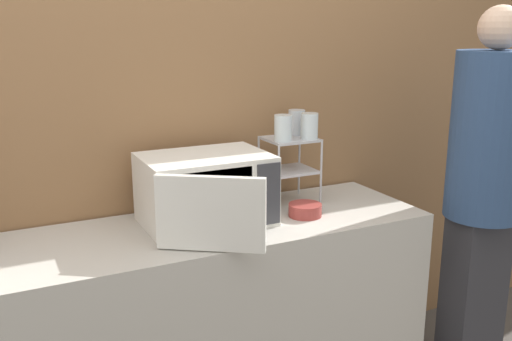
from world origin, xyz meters
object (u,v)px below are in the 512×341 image
at_px(glass_front_left, 283,128).
at_px(bowl, 305,210).
at_px(microwave, 206,190).
at_px(person, 485,182).
at_px(dish_rack, 290,157).
at_px(glass_front_right, 309,126).
at_px(glass_back_right, 297,122).

relative_size(glass_front_left, bowl, 0.80).
relative_size(microwave, person, 0.34).
bearing_deg(bowl, dish_rack, 80.29).
distance_m(dish_rack, glass_front_right, 0.17).
bearing_deg(glass_back_right, person, -34.96).
height_order(microwave, glass_back_right, glass_back_right).
distance_m(dish_rack, glass_back_right, 0.17).
bearing_deg(person, glass_back_right, 145.04).
height_order(glass_front_left, glass_front_right, same).
xyz_separation_m(glass_front_left, glass_back_right, (0.13, 0.10, 0.00)).
xyz_separation_m(bowl, person, (0.81, -0.24, 0.09)).
distance_m(microwave, glass_front_left, 0.46).
height_order(glass_front_right, bowl, glass_front_right).
bearing_deg(person, dish_rack, 150.55).
distance_m(microwave, glass_back_right, 0.59).
xyz_separation_m(glass_front_left, bowl, (0.03, -0.16, -0.34)).
bearing_deg(glass_front_left, dish_rack, 36.94).
relative_size(microwave, glass_back_right, 5.27).
bearing_deg(glass_front_left, glass_front_right, -3.38).
relative_size(glass_front_left, glass_back_right, 1.00).
xyz_separation_m(microwave, glass_front_right, (0.53, 0.05, 0.22)).
relative_size(glass_back_right, bowl, 0.80).
height_order(microwave, bowl, microwave).
xyz_separation_m(dish_rack, glass_front_left, (-0.06, -0.05, 0.15)).
height_order(dish_rack, person, person).
relative_size(dish_rack, person, 0.17).
distance_m(glass_front_right, bowl, 0.39).
xyz_separation_m(dish_rack, bowl, (-0.03, -0.20, -0.19)).
height_order(glass_back_right, person, person).
distance_m(glass_back_right, person, 0.90).
distance_m(glass_back_right, glass_front_right, 0.11).
relative_size(glass_front_right, bowl, 0.80).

